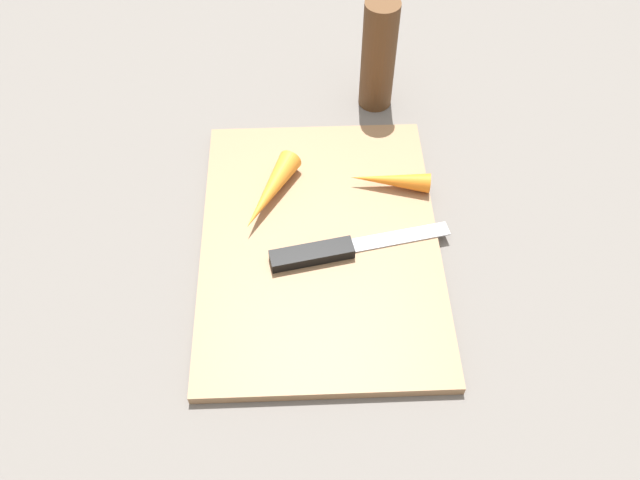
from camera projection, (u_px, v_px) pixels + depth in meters
ground_plane at (320, 246)px, 0.72m from camera, size 1.40×1.40×0.00m
cutting_board at (320, 243)px, 0.72m from camera, size 0.36×0.26×0.01m
knife at (324, 252)px, 0.69m from camera, size 0.06×0.20×0.01m
carrot_short at (390, 180)px, 0.75m from camera, size 0.04×0.09×0.02m
carrot_long at (270, 192)px, 0.73m from camera, size 0.11×0.07×0.03m
pepper_grinder at (378, 56)px, 0.81m from camera, size 0.04×0.04×0.15m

